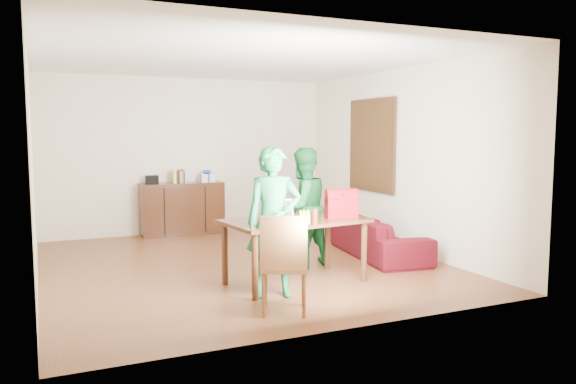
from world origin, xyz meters
name	(u,v)px	position (x,y,z in m)	size (l,w,h in m)	color
room	(239,166)	(0.01, 0.13, 1.31)	(5.20, 5.70, 2.90)	#4A2712
table	(295,227)	(0.25, -1.15, 0.66)	(1.71, 1.10, 0.75)	black
chair	(284,284)	(-0.30, -2.09, 0.29)	(0.58, 0.57, 0.98)	brown
person_near	(274,222)	(-0.18, -1.54, 0.81)	(0.59, 0.39, 1.61)	#145C31
person_far	(303,208)	(0.68, -0.45, 0.78)	(0.76, 0.59, 1.56)	#135523
laptop	(283,217)	(0.06, -1.23, 0.80)	(0.36, 0.27, 0.24)	white
bananas	(305,222)	(0.18, -1.56, 0.79)	(0.17, 0.11, 0.06)	gold
bottle	(315,215)	(0.33, -1.51, 0.85)	(0.06, 0.06, 0.19)	#512012
red_bag	(341,206)	(0.81, -1.24, 0.89)	(0.36, 0.21, 0.27)	maroon
sofa	(379,236)	(1.95, -0.32, 0.28)	(1.94, 0.76, 0.57)	#400815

